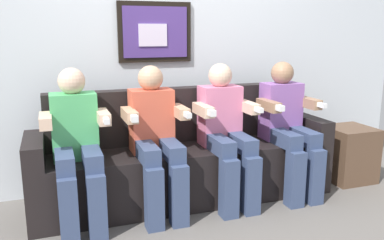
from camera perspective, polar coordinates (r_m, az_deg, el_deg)
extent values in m
plane|color=#66605B|center=(3.15, 0.94, -13.09)|extent=(6.27, 6.27, 0.00)
cube|color=silver|center=(3.57, -3.37, 11.49)|extent=(4.82, 0.05, 2.60)
cube|color=black|center=(3.50, -5.26, 12.26)|extent=(0.63, 0.03, 0.50)
cube|color=#4C337F|center=(3.48, -5.19, 12.26)|extent=(0.55, 0.02, 0.42)
cube|color=silver|center=(3.47, -5.57, 11.85)|extent=(0.24, 0.02, 0.18)
cube|color=black|center=(3.32, -0.81, -7.54)|extent=(2.14, 0.58, 0.45)
cube|color=black|center=(3.40, -2.03, 0.83)|extent=(2.14, 0.14, 0.45)
cube|color=black|center=(3.14, -21.14, -7.96)|extent=(0.14, 0.58, 0.62)
cube|color=black|center=(3.79, 15.75, -4.08)|extent=(0.14, 0.58, 0.62)
cube|color=#4CB266|center=(3.02, -16.27, -0.85)|extent=(0.32, 0.20, 0.48)
sphere|color=beige|center=(2.97, -16.65, 5.28)|extent=(0.19, 0.19, 0.19)
cube|color=#38476B|center=(2.87, -17.60, -5.35)|extent=(0.12, 0.40, 0.12)
cube|color=#38476B|center=(2.88, -14.01, -5.08)|extent=(0.12, 0.40, 0.12)
cube|color=#38476B|center=(2.79, -17.03, -12.16)|extent=(0.12, 0.12, 0.45)
cube|color=#38476B|center=(2.80, -13.27, -11.85)|extent=(0.12, 0.12, 0.45)
cube|color=beige|center=(2.89, -19.98, -0.10)|extent=(0.08, 0.28, 0.08)
cube|color=beige|center=(2.90, -12.48, 0.44)|extent=(0.08, 0.28, 0.08)
cube|color=white|center=(2.75, -12.07, -0.01)|extent=(0.04, 0.13, 0.04)
cube|color=#D8593F|center=(3.10, -5.76, -0.07)|extent=(0.32, 0.20, 0.48)
sphere|color=tan|center=(3.05, -5.89, 5.91)|extent=(0.19, 0.19, 0.19)
cube|color=#38476B|center=(2.94, -6.45, -4.43)|extent=(0.12, 0.40, 0.12)
cube|color=#38476B|center=(2.98, -3.07, -4.11)|extent=(0.12, 0.40, 0.12)
cube|color=#38476B|center=(2.85, -5.37, -11.02)|extent=(0.12, 0.12, 0.45)
cube|color=#38476B|center=(2.90, -1.86, -10.59)|extent=(0.12, 0.12, 0.45)
cube|color=tan|center=(2.93, -8.83, 0.70)|extent=(0.08, 0.28, 0.08)
cube|color=tan|center=(3.02, -1.75, 1.20)|extent=(0.08, 0.28, 0.08)
cube|color=white|center=(2.87, -0.77, 0.81)|extent=(0.04, 0.13, 0.04)
cube|color=white|center=(2.78, -8.22, 0.27)|extent=(0.04, 0.10, 0.04)
cube|color=pink|center=(3.28, 3.92, 0.65)|extent=(0.32, 0.20, 0.48)
sphere|color=beige|center=(3.23, 4.01, 6.31)|extent=(0.19, 0.19, 0.19)
cube|color=#38476B|center=(3.11, 3.81, -3.42)|extent=(0.12, 0.40, 0.12)
cube|color=#38476B|center=(3.18, 6.79, -3.11)|extent=(0.12, 0.40, 0.12)
cube|color=#38476B|center=(3.03, 5.25, -9.59)|extent=(0.12, 0.12, 0.45)
cube|color=#38476B|center=(3.11, 8.30, -9.11)|extent=(0.12, 0.12, 0.45)
cube|color=beige|center=(3.08, 1.59, 1.43)|extent=(0.08, 0.28, 0.08)
cube|color=beige|center=(3.24, 7.88, 1.85)|extent=(0.08, 0.28, 0.08)
cube|color=white|center=(3.10, 9.23, 1.51)|extent=(0.04, 0.13, 0.04)
cube|color=white|center=(2.94, 2.71, 1.06)|extent=(0.04, 0.10, 0.04)
cube|color=#8C59A5|center=(3.54, 12.40, 1.27)|extent=(0.32, 0.20, 0.48)
sphere|color=#9E7556|center=(3.49, 12.65, 6.51)|extent=(0.19, 0.19, 0.19)
cube|color=#38476B|center=(3.37, 12.73, -2.46)|extent=(0.12, 0.40, 0.12)
cube|color=#38476B|center=(3.47, 15.26, -2.18)|extent=(0.12, 0.40, 0.12)
cube|color=#38476B|center=(3.30, 14.35, -8.09)|extent=(0.12, 0.12, 0.45)
cube|color=#38476B|center=(3.39, 16.90, -7.63)|extent=(0.12, 0.12, 0.45)
cube|color=#9E7556|center=(3.33, 10.76, 2.04)|extent=(0.08, 0.28, 0.08)
cube|color=#9E7556|center=(3.53, 16.10, 2.37)|extent=(0.08, 0.28, 0.08)
cube|color=white|center=(3.40, 17.67, 2.07)|extent=(0.04, 0.13, 0.04)
cube|color=white|center=(3.19, 12.20, 1.71)|extent=(0.04, 0.10, 0.04)
cube|color=brown|center=(4.01, 21.21, -4.46)|extent=(0.40, 0.40, 0.50)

